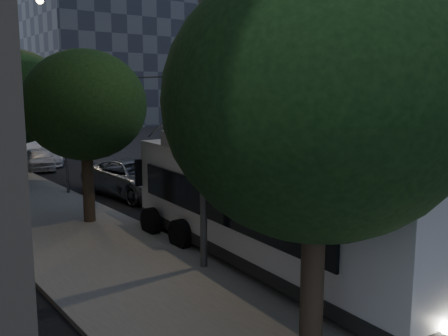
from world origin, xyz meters
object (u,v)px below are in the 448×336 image
object	(u,v)px
car_white_d	(3,140)
streetlamp_near	(216,29)
car_white_a	(39,159)
car_white_b	(50,155)
pickup_silver	(135,178)
streetlamp_far	(12,64)
trolleybus	(261,207)
car_white_c	(23,148)

from	to	relation	value
car_white_d	streetlamp_near	xyz separation A→B (m)	(-2.67, -35.79, 6.10)
car_white_a	car_white_b	bearing A→B (deg)	64.62
pickup_silver	streetlamp_far	bearing A→B (deg)	98.00
trolleybus	car_white_c	bearing A→B (deg)	93.26
trolleybus	car_white_a	bearing A→B (deg)	94.79
trolleybus	car_white_d	distance (m)	36.31
pickup_silver	car_white_c	size ratio (longest dim) A/B	1.38
car_white_c	streetlamp_near	bearing A→B (deg)	-104.93
streetlamp_near	streetlamp_far	world-z (taller)	streetlamp_near
trolleybus	car_white_b	world-z (taller)	trolleybus
car_white_c	car_white_d	world-z (taller)	car_white_c
car_white_b	car_white_c	world-z (taller)	car_white_c
pickup_silver	car_white_a	world-z (taller)	pickup_silver
car_white_a	car_white_b	xyz separation A→B (m)	(1.34, 1.89, -0.04)
streetlamp_near	streetlamp_far	xyz separation A→B (m)	(-0.00, 20.86, -0.16)
streetlamp_near	streetlamp_far	distance (m)	20.86
trolleybus	car_white_c	distance (m)	27.96
car_white_c	streetlamp_far	size ratio (longest dim) A/B	0.41
streetlamp_near	car_white_a	bearing A→B (deg)	86.39
car_white_c	car_white_d	distance (m)	8.36
pickup_silver	car_white_b	distance (m)	12.63
car_white_b	car_white_d	size ratio (longest dim) A/B	1.23
trolleybus	car_white_d	world-z (taller)	trolleybus
car_white_b	pickup_silver	bearing A→B (deg)	-67.63
car_white_b	streetlamp_near	world-z (taller)	streetlamp_near
car_white_a	streetlamp_far	size ratio (longest dim) A/B	0.37
car_white_d	streetlamp_far	xyz separation A→B (m)	(-2.67, -14.92, 5.94)
car_white_a	streetlamp_far	bearing A→B (deg)	-161.34
car_white_d	pickup_silver	bearing A→B (deg)	-94.98
pickup_silver	trolleybus	bearing A→B (deg)	-103.61
car_white_a	streetlamp_far	distance (m)	6.03
trolleybus	pickup_silver	bearing A→B (deg)	87.56
car_white_a	car_white_b	distance (m)	2.31
car_white_a	car_white_d	bearing A→B (deg)	94.85
car_white_a	car_white_c	world-z (taller)	car_white_c
car_white_b	car_white_c	xyz separation A→B (m)	(-0.58, 4.49, 0.09)
car_white_a	streetlamp_near	distance (m)	21.95
car_white_c	car_white_d	bearing A→B (deg)	75.48
trolleybus	car_white_a	world-z (taller)	trolleybus
car_white_b	car_white_c	bearing A→B (deg)	119.68
trolleybus	streetlamp_far	size ratio (longest dim) A/B	1.14
streetlamp_far	pickup_silver	bearing A→B (deg)	-75.77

